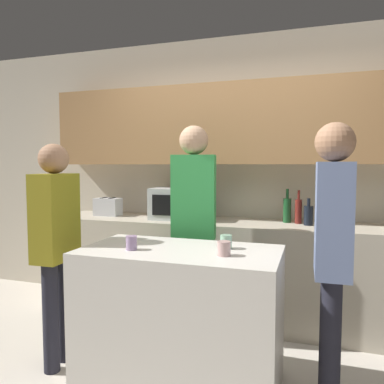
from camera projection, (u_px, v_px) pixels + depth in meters
back_wall at (240, 155)px, 3.66m from camera, size 6.40×0.40×2.70m
back_counter at (233, 271)px, 3.48m from camera, size 3.60×0.62×0.92m
kitchen_island at (180, 318)px, 2.43m from camera, size 1.27×0.68×0.91m
microwave at (180, 203)px, 3.62m from camera, size 0.52×0.39×0.30m
toaster at (108, 207)px, 3.87m from camera, size 0.26×0.16×0.18m
bottle_0 at (287, 210)px, 3.39m from camera, size 0.07×0.07×0.31m
bottle_1 at (298, 211)px, 3.33m from camera, size 0.06×0.06×0.30m
bottle_2 at (308, 215)px, 3.24m from camera, size 0.08×0.08×0.23m
cup_0 at (226, 242)px, 2.41m from camera, size 0.08×0.08×0.09m
cup_1 at (224, 248)px, 2.22m from camera, size 0.08×0.08×0.09m
cup_2 at (131, 243)px, 2.37m from camera, size 0.07×0.07×0.09m
person_left at (194, 214)px, 2.98m from camera, size 0.37×0.24×1.75m
person_center at (332, 243)px, 2.13m from camera, size 0.22×0.34×1.68m
person_right at (56, 236)px, 2.63m from camera, size 0.21×0.35×1.59m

